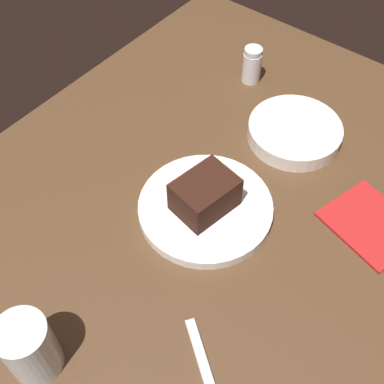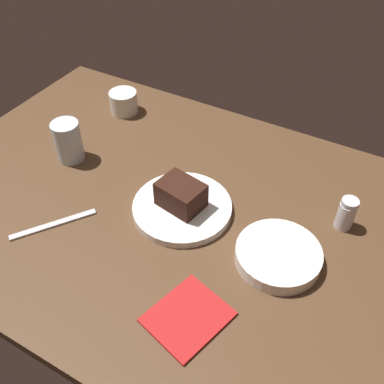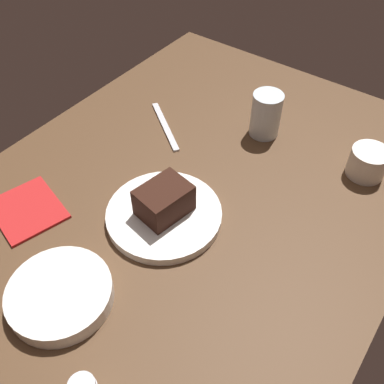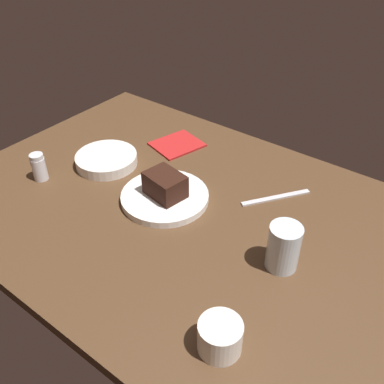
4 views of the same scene
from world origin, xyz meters
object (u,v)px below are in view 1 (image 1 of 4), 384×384
chocolate_cake_slice (206,195)px  side_bowl (295,132)px  folded_napkin (371,224)px  dessert_plate (206,208)px  salt_shaker (252,65)px  butter_knife (210,384)px  water_glass (29,348)px

chocolate_cake_slice → side_bowl: size_ratio=0.56×
side_bowl → folded_napkin: bearing=65.2°
dessert_plate → salt_shaker: size_ratio=2.90×
side_bowl → butter_knife: side_bowl is taller
chocolate_cake_slice → salt_shaker: bearing=-158.1°
water_glass → butter_knife: size_ratio=0.56×
water_glass → folded_napkin: bearing=152.6°
water_glass → folded_napkin: (-49.16, 25.53, -5.01)cm
salt_shaker → butter_knife: size_ratio=0.41×
chocolate_cake_slice → butter_knife: size_ratio=0.51×
chocolate_cake_slice → butter_knife: bearing=38.5°
chocolate_cake_slice → water_glass: size_ratio=0.92×
chocolate_cake_slice → salt_shaker: 35.99cm
chocolate_cake_slice → water_glass: (34.25, -2.56, 0.43)cm
butter_knife → dessert_plate: bearing=-16.4°
dessert_plate → folded_napkin: (-14.65, 23.03, -0.62)cm
folded_napkin → side_bowl: bearing=-114.8°
salt_shaker → side_bowl: size_ratio=0.44×
butter_knife → folded_napkin: 37.49cm
water_glass → butter_knife: bearing=120.8°
dessert_plate → folded_napkin: dessert_plate is taller
water_glass → side_bowl: bearing=175.0°
salt_shaker → chocolate_cake_slice: bearing=21.9°
butter_knife → folded_napkin: folded_napkin is taller
water_glass → dessert_plate: bearing=175.9°
salt_shaker → water_glass: bearing=9.1°
folded_napkin → water_glass: bearing=-27.4°
dessert_plate → butter_knife: size_ratio=1.18×
chocolate_cake_slice → salt_shaker: (-33.37, -13.44, -1.05)cm
dessert_plate → side_bowl: (-24.08, 2.58, 0.62)cm
side_bowl → butter_knife: (46.55, 15.14, -1.29)cm
chocolate_cake_slice → side_bowl: (-24.34, 2.52, -3.34)cm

